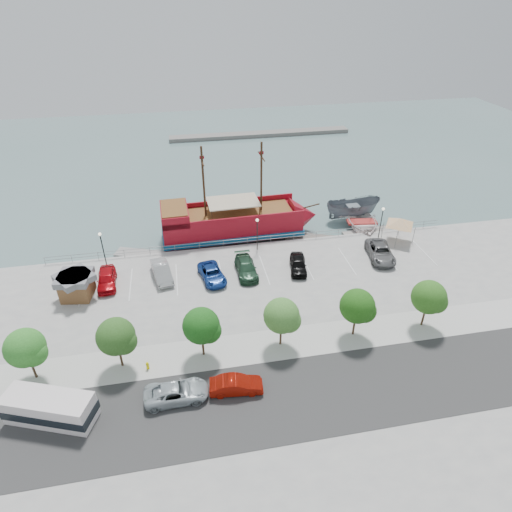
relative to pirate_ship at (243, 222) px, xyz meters
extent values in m
plane|color=slate|center=(0.86, -11.76, -2.23)|extent=(160.00, 160.00, 0.00)
cube|color=gray|center=(0.86, -32.76, -1.83)|extent=(100.00, 58.00, 1.20)
cube|color=#333333|center=(0.86, -27.76, -1.22)|extent=(100.00, 8.00, 0.04)
cube|color=#B6B6B3|center=(0.86, -21.76, -1.21)|extent=(100.00, 4.00, 0.05)
cylinder|color=gray|center=(0.86, -3.96, -0.28)|extent=(50.00, 0.06, 0.06)
cylinder|color=gray|center=(0.86, -3.96, -0.68)|extent=(50.00, 0.06, 0.06)
cube|color=slate|center=(10.86, 43.24, -1.83)|extent=(40.00, 3.00, 0.80)
cube|color=maroon|center=(-1.52, -0.05, -0.10)|extent=(18.08, 6.21, 2.91)
cube|color=#0F4F80|center=(-1.52, -0.05, -1.05)|extent=(18.43, 6.56, 0.67)
cone|color=maroon|center=(8.32, 0.29, -0.10)|extent=(3.76, 5.49, 5.37)
cube|color=maroon|center=(-8.79, -0.30, 2.13)|extent=(3.55, 5.71, 1.57)
cube|color=brown|center=(-8.79, -0.30, 2.97)|extent=(3.31, 5.25, 0.13)
cube|color=brown|center=(-0.96, -0.03, 1.41)|extent=(14.70, 5.42, 0.17)
cube|color=maroon|center=(-1.62, 2.63, 1.74)|extent=(17.90, 0.84, 0.78)
cube|color=maroon|center=(-1.43, -2.74, 1.74)|extent=(17.90, 0.84, 0.78)
cylinder|color=#382111|center=(2.39, 0.08, 5.94)|extent=(0.28, 0.28, 9.17)
cylinder|color=#382111|center=(-4.88, -0.17, 5.94)|extent=(0.28, 0.28, 9.17)
cylinder|color=#382111|center=(2.39, 0.08, 8.73)|extent=(0.27, 3.36, 0.16)
cylinder|color=#382111|center=(-4.88, -0.17, 8.73)|extent=(0.27, 3.36, 0.16)
cube|color=#C9B595|center=(-1.30, -0.05, 3.03)|extent=(6.63, 4.47, 0.13)
cylinder|color=#382111|center=(9.10, 0.32, 1.24)|extent=(2.79, 0.28, 0.66)
imported|color=slate|center=(16.06, 1.87, -0.72)|extent=(7.88, 3.16, 3.02)
imported|color=white|center=(16.34, -1.00, -1.41)|extent=(6.69, 8.62, 1.64)
cube|color=gray|center=(-13.14, -2.56, -2.03)|extent=(7.25, 4.31, 0.40)
cube|color=#6C635B|center=(8.74, -2.56, -2.04)|extent=(7.00, 4.25, 0.39)
cube|color=gray|center=(16.51, -2.56, -2.04)|extent=(6.69, 2.42, 0.37)
cube|color=brown|center=(-19.36, -10.89, -0.17)|extent=(3.29, 3.29, 2.12)
cube|color=slate|center=(-19.36, -10.89, 1.13)|extent=(3.73, 3.73, 0.68)
cylinder|color=slate|center=(17.25, -5.34, -0.09)|extent=(0.09, 0.09, 2.28)
cylinder|color=slate|center=(19.88, -4.77, -0.09)|extent=(0.09, 0.09, 2.28)
cylinder|color=slate|center=(17.81, -7.98, -0.09)|extent=(0.09, 0.09, 2.28)
cylinder|color=slate|center=(20.45, -7.41, -0.09)|extent=(0.09, 0.09, 2.28)
pyramid|color=silver|center=(18.85, -6.37, 1.93)|extent=(5.18, 5.18, 0.93)
imported|color=#ABB6BC|center=(-9.61, -26.14, -0.53)|extent=(5.09, 2.44, 1.40)
imported|color=maroon|center=(-4.89, -26.30, -0.52)|extent=(4.42, 1.91, 1.41)
cube|color=silver|center=(-18.91, -26.26, -0.05)|extent=(6.99, 4.42, 2.36)
cube|color=black|center=(-18.91, -26.26, -0.19)|extent=(7.11, 4.54, 0.76)
cylinder|color=#E2D300|center=(-11.97, -22.56, -0.92)|extent=(0.24, 0.24, 0.61)
sphere|color=#E2D300|center=(-11.97, -22.56, -0.60)|extent=(0.26, 0.26, 0.26)
cylinder|color=black|center=(-17.14, -5.26, 0.77)|extent=(0.12, 0.12, 4.00)
sphere|color=#FFF2CC|center=(-17.14, -5.26, 2.87)|extent=(0.36, 0.36, 0.36)
cylinder|color=black|center=(0.86, -5.26, 0.77)|extent=(0.12, 0.12, 4.00)
sphere|color=#FFF2CC|center=(0.86, -5.26, 2.87)|extent=(0.36, 0.36, 0.36)
cylinder|color=black|center=(16.86, -5.26, 0.77)|extent=(0.12, 0.12, 4.00)
sphere|color=#FFF2CC|center=(16.86, -5.26, 2.87)|extent=(0.36, 0.36, 0.36)
cylinder|color=#473321|center=(-21.14, -21.76, -0.13)|extent=(0.20, 0.20, 2.20)
sphere|color=#2B6E24|center=(-21.14, -21.76, 2.17)|extent=(3.20, 3.20, 3.20)
sphere|color=#2B6E24|center=(-20.54, -22.06, 1.77)|extent=(2.20, 2.20, 2.20)
cylinder|color=#473321|center=(-14.14, -21.76, -0.13)|extent=(0.20, 0.20, 2.20)
sphere|color=#274E1B|center=(-14.14, -21.76, 2.17)|extent=(3.20, 3.20, 3.20)
sphere|color=#274E1B|center=(-13.54, -22.06, 1.77)|extent=(2.20, 2.20, 2.20)
cylinder|color=#473321|center=(-7.14, -21.76, -0.13)|extent=(0.20, 0.20, 2.20)
sphere|color=#174B14|center=(-7.14, -21.76, 2.17)|extent=(3.20, 3.20, 3.20)
sphere|color=#174B14|center=(-6.54, -22.06, 1.77)|extent=(2.20, 2.20, 2.20)
cylinder|color=#473321|center=(-0.14, -21.76, -0.13)|extent=(0.20, 0.20, 2.20)
sphere|color=#3B6B2A|center=(-0.14, -21.76, 2.17)|extent=(3.20, 3.20, 3.20)
sphere|color=#3B6B2A|center=(0.46, -22.06, 1.77)|extent=(2.20, 2.20, 2.20)
cylinder|color=#473321|center=(6.86, -21.76, -0.13)|extent=(0.20, 0.20, 2.20)
sphere|color=#1D4C12|center=(6.86, -21.76, 2.17)|extent=(3.20, 3.20, 3.20)
sphere|color=#1D4C12|center=(7.46, -22.06, 1.77)|extent=(2.20, 2.20, 2.20)
cylinder|color=#473321|center=(13.86, -21.76, -0.13)|extent=(0.20, 0.20, 2.20)
sphere|color=#295919|center=(13.86, -21.76, 2.17)|extent=(3.20, 3.20, 3.20)
sphere|color=#295919|center=(14.46, -22.06, 1.77)|extent=(2.20, 2.20, 2.20)
imported|color=#B70911|center=(-16.58, -9.43, -0.42)|extent=(2.21, 4.88, 1.63)
imported|color=#ABABAB|center=(-10.70, -9.16, -0.41)|extent=(2.68, 5.25, 1.65)
imported|color=navy|center=(-5.23, -10.47, -0.54)|extent=(3.22, 5.34, 1.39)
imported|color=#20412B|center=(-1.34, -10.09, -0.46)|extent=(2.25, 5.33, 1.53)
imported|color=black|center=(4.62, -10.48, -0.46)|extent=(2.67, 4.80, 1.54)
imported|color=#5E5E5F|center=(14.92, -9.85, -0.43)|extent=(3.63, 6.16, 1.61)
camera|label=1|loc=(-7.62, -49.38, 26.71)|focal=30.00mm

